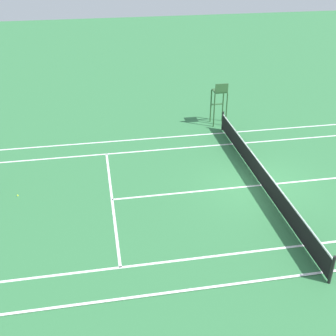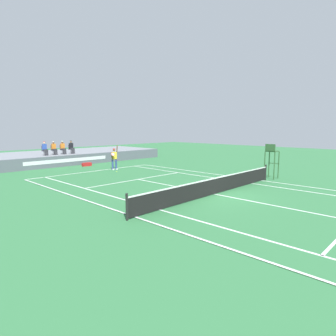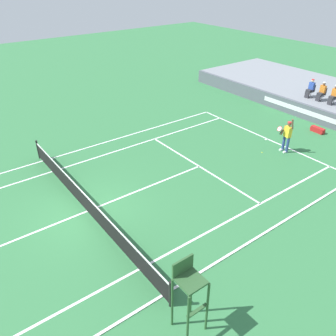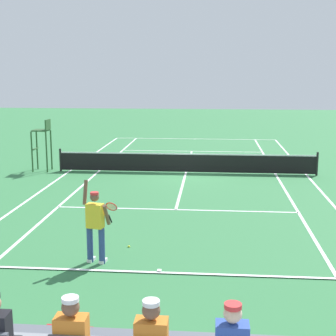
{
  "view_description": "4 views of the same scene",
  "coord_description": "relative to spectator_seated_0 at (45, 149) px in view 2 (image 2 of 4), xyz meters",
  "views": [
    {
      "loc": [
        -15.14,
        6.78,
        9.86
      ],
      "look_at": [
        0.48,
        3.99,
        1.0
      ],
      "focal_mm": 46.83,
      "sensor_mm": 36.0,
      "label": 1
    },
    {
      "loc": [
        -12.5,
        -8.53,
        3.57
      ],
      "look_at": [
        0.48,
        3.99,
        1.0
      ],
      "focal_mm": 30.49,
      "sensor_mm": 36.0,
      "label": 2
    },
    {
      "loc": [
        11.6,
        -4.32,
        9.23
      ],
      "look_at": [
        0.48,
        3.99,
        1.0
      ],
      "focal_mm": 37.07,
      "sensor_mm": 36.0,
      "label": 3
    },
    {
      "loc": [
        -1.21,
        23.06,
        4.68
      ],
      "look_at": [
        0.48,
        3.99,
        1.0
      ],
      "focal_mm": 54.28,
      "sensor_mm": 36.0,
      "label": 4
    }
  ],
  "objects": [
    {
      "name": "ground_plane",
      "position": [
        1.45,
        -17.96,
        -1.62
      ],
      "size": [
        80.0,
        80.0,
        0.0
      ],
      "primitive_type": "plane",
      "color": "#337542"
    },
    {
      "name": "court",
      "position": [
        1.45,
        -17.96,
        -1.61
      ],
      "size": [
        11.08,
        23.88,
        0.03
      ],
      "color": "#337542",
      "rests_on": "ground"
    },
    {
      "name": "net",
      "position": [
        1.45,
        -17.96,
        -1.09
      ],
      "size": [
        11.98,
        0.1,
        1.07
      ],
      "color": "black",
      "rests_on": "ground"
    },
    {
      "name": "barrier_wall",
      "position": [
        1.45,
        -1.48,
        -1.11
      ],
      "size": [
        22.96,
        0.25,
        1.0
      ],
      "color": "#565B66",
      "rests_on": "ground"
    },
    {
      "name": "bleacher_platform",
      "position": [
        1.45,
        2.39,
        -1.11
      ],
      "size": [
        22.96,
        7.51,
        1.0
      ],
      "primitive_type": "cube",
      "color": "gray",
      "rests_on": "ground"
    },
    {
      "name": "spectator_seated_0",
      "position": [
        0.0,
        0.0,
        0.0
      ],
      "size": [
        0.44,
        0.6,
        1.27
      ],
      "color": "#474C56",
      "rests_on": "bleacher_platform"
    },
    {
      "name": "spectator_seated_1",
      "position": [
        0.87,
        0.0,
        0.0
      ],
      "size": [
        0.44,
        0.6,
        1.27
      ],
      "color": "#474C56",
      "rests_on": "bleacher_platform"
    },
    {
      "name": "spectator_seated_2",
      "position": [
        1.75,
        0.0,
        0.0
      ],
      "size": [
        0.44,
        0.6,
        1.27
      ],
      "color": "#474C56",
      "rests_on": "bleacher_platform"
    },
    {
      "name": "spectator_seated_3",
      "position": [
        2.64,
        0.0,
        0.0
      ],
      "size": [
        0.44,
        0.6,
        1.27
      ],
      "color": "#474C56",
      "rests_on": "bleacher_platform"
    },
    {
      "name": "tennis_player",
      "position": [
        3.05,
        -6.58,
        -0.62
      ],
      "size": [
        0.82,
        0.61,
        2.08
      ],
      "color": "navy",
      "rests_on": "ground"
    },
    {
      "name": "tennis_ball",
      "position": [
        2.44,
        -7.73,
        -1.58
      ],
      "size": [
        0.07,
        0.07,
        0.07
      ],
      "primitive_type": "sphere",
      "color": "#D1E533",
      "rests_on": "ground"
    },
    {
      "name": "umpire_chair",
      "position": [
        8.22,
        -17.96,
        -0.06
      ],
      "size": [
        0.77,
        0.77,
        2.44
      ],
      "color": "#2D562D",
      "rests_on": "ground"
    },
    {
      "name": "equipment_bag",
      "position": [
        2.67,
        -2.72,
        -1.46
      ],
      "size": [
        0.91,
        0.36,
        0.32
      ],
      "color": "red",
      "rests_on": "ground"
    }
  ]
}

